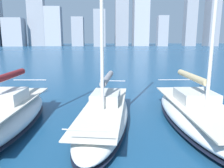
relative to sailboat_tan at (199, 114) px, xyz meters
name	(u,v)px	position (x,y,z in m)	size (l,w,h in m)	color
city_skyline	(93,19)	(9.73, -154.27, 18.94)	(167.95, 25.73, 49.97)	gray
sailboat_tan	(199,114)	(0.00, 0.00, 0.00)	(3.07, 9.24, 10.48)	silver
sailboat_grey	(105,112)	(4.59, -0.48, -0.01)	(3.67, 9.37, 11.67)	white
sailboat_maroon	(2,117)	(9.30, 0.16, 0.09)	(3.12, 8.35, 10.91)	silver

